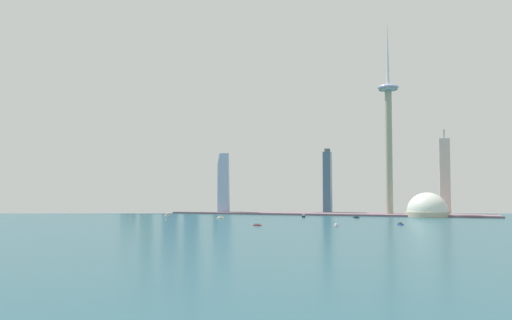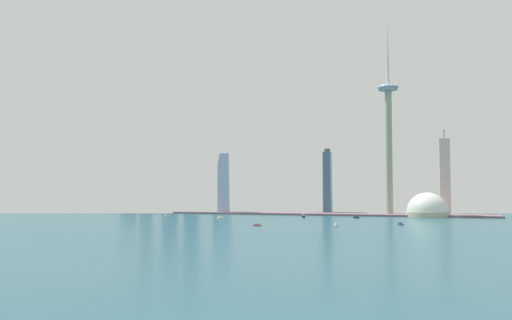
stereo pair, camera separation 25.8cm
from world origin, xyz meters
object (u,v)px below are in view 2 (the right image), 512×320
Objects in this scene: skyscraper_1 at (130,197)px; boat_6 at (166,215)px; skyscraper_4 at (147,172)px; skyscraper_2 at (192,169)px; stadium_dome at (427,212)px; airplane at (261,108)px; boat_1 at (336,225)px; skyscraper_7 at (328,182)px; boat_0 at (220,218)px; boat_7 at (356,217)px; skyscraper_8 at (224,183)px; channel_buoy_1 at (166,220)px; skyscraper_0 at (445,177)px; skyscraper_5 at (170,182)px; observation_tower at (389,123)px; skyscraper_6 at (125,191)px; boat_3 at (400,224)px; skyscraper_3 at (220,191)px; boat_5 at (304,216)px; boat_2 at (257,225)px; channel_buoy_0 at (132,216)px.

skyscraper_1 is 223.68m from boat_6.
boat_6 is at bearing -53.48° from skyscraper_4.
stadium_dome is at bearing -11.21° from skyscraper_2.
boat_1 is at bearing 92.10° from airplane.
boat_0 is at bearing -126.01° from skyscraper_7.
airplane reaches higher than boat_7.
skyscraper_8 is 241.29m from channel_buoy_1.
skyscraper_1 is at bearing 76.61° from boat_1.
skyscraper_0 is at bearing 2.24° from skyscraper_1.
skyscraper_5 is at bearing 17.27° from boat_7.
observation_tower is 4.17× the size of skyscraper_6.
boat_6 is at bearing -129.43° from boat_3.
skyscraper_0 is 424.60m from boat_0.
skyscraper_1 is at bearing -163.25° from skyscraper_3.
skyscraper_3 is at bearing -154.56° from boat_3.
boat_7 is (301.57, -176.42, -42.09)m from skyscraper_3.
channel_buoy_1 is (-59.23, -75.91, -0.26)m from boat_0.
skyscraper_5 is at bearing -118.16° from boat_5.
boat_1 is at bearing -9.65° from channel_buoy_1.
skyscraper_5 is 157.91m from boat_6.
airplane is (163.94, -33.20, 120.72)m from skyscraper_2.
skyscraper_7 is (-115.52, 28.55, -107.07)m from observation_tower.
skyscraper_5 is 417.17m from boat_2.
boat_2 reaches higher than channel_buoy_1.
channel_buoy_1 is (248.68, -307.71, -42.08)m from skyscraper_6.
skyscraper_4 reaches higher than boat_1.
observation_tower is 32.82× the size of boat_2.
boat_0 is at bearing -45.34° from skyscraper_5.
skyscraper_0 is 510.96m from skyscraper_2.
skyscraper_0 reaches higher than skyscraper_1.
boat_6 is at bearing -166.47° from stadium_dome.
skyscraper_8 is 58.89× the size of channel_buoy_0.
skyscraper_8 is 7.08× the size of boat_0.
boat_5 is 297.85m from channel_buoy_0.
observation_tower reaches higher than stadium_dome.
skyscraper_5 is (-529.36, -44.36, -9.26)m from skyscraper_0.
skyscraper_7 is at bearing 166.12° from observation_tower.
skyscraper_7 is 347.94m from channel_buoy_1.
skyscraper_4 reaches higher than channel_buoy_0.
skyscraper_1 is at bearing -179.13° from skyscraper_7.
boat_7 is (-147.60, -146.26, -68.67)m from skyscraper_0.
boat_5 is 271.00m from airplane.
stadium_dome is at bearing -7.90° from skyscraper_6.
skyscraper_4 reaches higher than skyscraper_8.
boat_1 is (455.38, -347.30, -81.97)m from skyscraper_4.
channel_buoy_0 is at bearing 139.00° from channel_buoy_1.
stadium_dome is at bearing 144.61° from boat_3.
boat_7 is (210.29, 71.63, 0.06)m from boat_0.
skyscraper_3 reaches higher than boat_2.
boat_7 is at bearing -14.94° from skyscraper_5.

